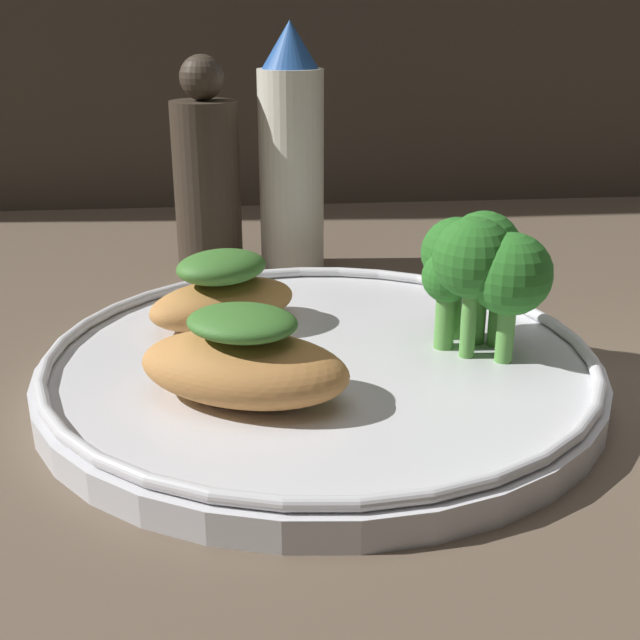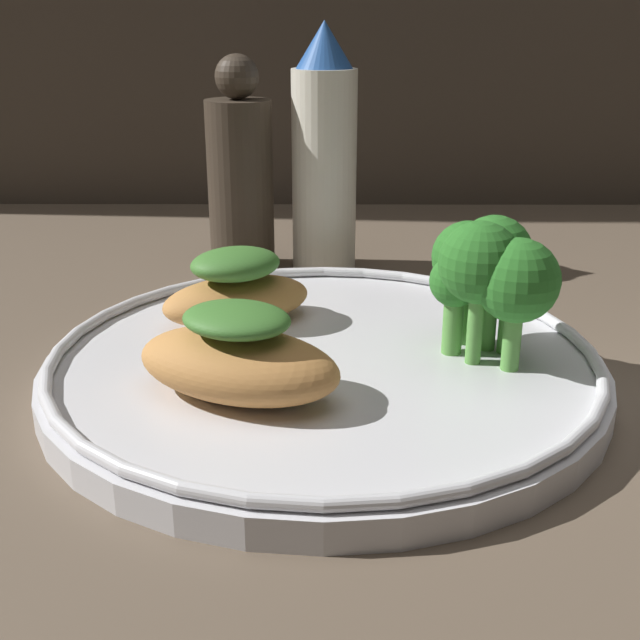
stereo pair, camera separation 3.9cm
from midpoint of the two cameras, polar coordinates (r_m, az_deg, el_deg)
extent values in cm
cube|color=brown|center=(40.72, -2.76, -5.18)|extent=(180.00, 180.00, 1.00)
cylinder|color=silver|center=(40.21, -2.79, -3.65)|extent=(27.72, 27.72, 1.40)
torus|color=silver|center=(39.80, -2.82, -2.34)|extent=(27.12, 27.12, 0.60)
ellipsoid|color=#BC7F42|center=(35.45, -8.60, -3.48)|extent=(10.81, 8.48, 3.01)
ellipsoid|color=#3D752D|center=(34.63, -8.79, -0.24)|extent=(6.01, 5.47, 1.27)
ellipsoid|color=#BC7F42|center=(44.14, -9.44, 1.11)|extent=(9.49, 7.77, 2.50)
ellipsoid|color=#3D752D|center=(43.48, -9.60, 3.71)|extent=(6.19, 5.74, 1.69)
cylinder|color=#569942|center=(41.58, 9.79, -0.36)|extent=(0.80, 0.80, 2.25)
sphere|color=#286B23|center=(40.91, 9.96, 2.24)|extent=(2.49, 2.49, 2.49)
cylinder|color=#569942|center=(41.51, 8.59, 0.75)|extent=(0.81, 0.81, 3.71)
sphere|color=#286B23|center=(40.53, 8.83, 4.98)|extent=(3.81, 3.81, 3.81)
cylinder|color=#569942|center=(42.09, 6.82, 0.88)|extent=(0.91, 0.91, 3.37)
sphere|color=#286B23|center=(41.18, 7.00, 4.74)|extent=(3.62, 3.62, 3.62)
cylinder|color=#569942|center=(40.77, 6.17, -0.12)|extent=(1.00, 1.00, 2.90)
sphere|color=#286B23|center=(39.99, 6.30, 3.03)|extent=(2.57, 2.57, 2.57)
cylinder|color=#569942|center=(39.70, 7.78, -0.14)|extent=(0.76, 0.76, 3.74)
sphere|color=#286B23|center=(38.66, 8.01, 4.36)|extent=(3.93, 3.93, 3.93)
cylinder|color=#569942|center=(39.53, 10.32, -0.88)|extent=(0.88, 0.88, 3.10)
sphere|color=#286B23|center=(38.55, 10.60, 3.18)|extent=(3.98, 3.98, 3.98)
cylinder|color=silver|center=(57.19, -3.77, 10.41)|extent=(4.54, 4.54, 13.97)
cone|color=#23519E|center=(56.26, -3.98, 18.97)|extent=(3.86, 3.86, 3.07)
cylinder|color=#382D23|center=(57.50, -9.98, 9.16)|extent=(4.63, 4.63, 11.94)
sphere|color=#382D23|center=(56.49, -10.47, 16.60)|extent=(3.01, 3.01, 3.01)
camera|label=1|loc=(0.02, -92.86, -1.10)|focal=45.00mm
camera|label=2|loc=(0.02, 87.14, 1.10)|focal=45.00mm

